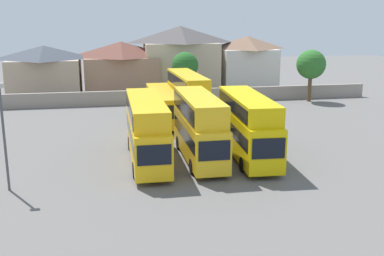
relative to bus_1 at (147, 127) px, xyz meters
The scene contains 14 objects.
ground 18.22m from the bus_1, 77.19° to the left, with size 140.00×140.00×0.00m, color #605E5B.
depot_boundary_wall 23.92m from the bus_1, 80.36° to the left, with size 56.00×0.50×1.80m, color gray.
bus_1 is the anchor object (origin of this frame).
bus_2 4.00m from the bus_1, ahead, with size 2.61×10.29×5.01m.
bus_3 7.85m from the bus_1, ahead, with size 3.18×11.09×4.89m.
bus_4 13.78m from the bus_1, 77.71° to the left, with size 2.62×11.83×3.27m.
bus_5 14.91m from the bus_1, 67.61° to the left, with size 2.83×11.67×4.93m.
house_terrace_left 33.82m from the bus_1, 108.99° to the left, with size 9.91×8.16×7.01m.
house_terrace_centre 32.36m from the bus_1, 90.92° to the left, with size 10.83×6.71×7.42m.
house_terrace_right 34.36m from the bus_1, 76.22° to the left, with size 11.22×7.25×9.52m.
house_terrace_far_right 38.19m from the bus_1, 61.17° to the left, with size 8.62×7.19×8.01m.
tree_left_of_lot 27.15m from the bus_1, 73.77° to the left, with size 3.52×3.52×6.32m.
tree_behind_wall 31.78m from the bus_1, 42.72° to the left, with size 3.77×3.77×6.73m.
lamp_post_lot_edge 10.33m from the bus_1, 154.39° to the right, with size 0.50×0.24×6.89m.
Camera 1 is at (-6.92, -33.02, 10.78)m, focal length 42.57 mm.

